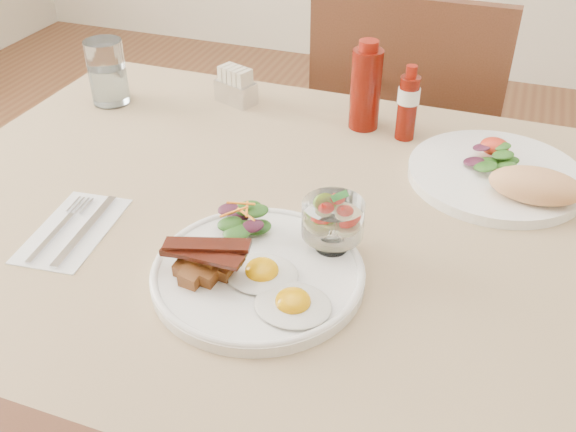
{
  "coord_description": "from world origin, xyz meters",
  "views": [
    {
      "loc": [
        0.2,
        -0.75,
        1.3
      ],
      "look_at": [
        -0.03,
        -0.1,
        0.82
      ],
      "focal_mm": 40.0,
      "sensor_mm": 36.0,
      "label": 1
    }
  ],
  "objects_px": {
    "chair_far": "(404,149)",
    "table": "(328,267)",
    "ketchup_bottle": "(366,88)",
    "main_plate": "(258,274)",
    "sugar_caddy": "(236,87)",
    "hot_sauce_bottle": "(408,104)",
    "water_glass": "(108,76)",
    "fruit_cup": "(333,219)",
    "second_plate": "(505,176)"
  },
  "relations": [
    {
      "from": "fruit_cup",
      "to": "second_plate",
      "type": "xyz_separation_m",
      "value": [
        0.21,
        0.27,
        -0.04
      ]
    },
    {
      "from": "table",
      "to": "chair_far",
      "type": "distance_m",
      "value": 0.68
    },
    {
      "from": "second_plate",
      "to": "sugar_caddy",
      "type": "xyz_separation_m",
      "value": [
        -0.53,
        0.14,
        0.01
      ]
    },
    {
      "from": "main_plate",
      "to": "chair_far",
      "type": "bearing_deg",
      "value": 86.43
    },
    {
      "from": "table",
      "to": "second_plate",
      "type": "xyz_separation_m",
      "value": [
        0.23,
        0.19,
        0.11
      ]
    },
    {
      "from": "ketchup_bottle",
      "to": "water_glass",
      "type": "height_order",
      "value": "ketchup_bottle"
    },
    {
      "from": "hot_sauce_bottle",
      "to": "sugar_caddy",
      "type": "bearing_deg",
      "value": 174.48
    },
    {
      "from": "main_plate",
      "to": "hot_sauce_bottle",
      "type": "xyz_separation_m",
      "value": [
        0.1,
        0.45,
        0.06
      ]
    },
    {
      "from": "chair_far",
      "to": "main_plate",
      "type": "xyz_separation_m",
      "value": [
        -0.05,
        -0.82,
        0.24
      ]
    },
    {
      "from": "second_plate",
      "to": "hot_sauce_bottle",
      "type": "xyz_separation_m",
      "value": [
        -0.18,
        0.11,
        0.05
      ]
    },
    {
      "from": "ketchup_bottle",
      "to": "sugar_caddy",
      "type": "relative_size",
      "value": 1.83
    },
    {
      "from": "chair_far",
      "to": "second_plate",
      "type": "height_order",
      "value": "chair_far"
    },
    {
      "from": "main_plate",
      "to": "sugar_caddy",
      "type": "height_order",
      "value": "sugar_caddy"
    },
    {
      "from": "ketchup_bottle",
      "to": "water_glass",
      "type": "bearing_deg",
      "value": -172.32
    },
    {
      "from": "chair_far",
      "to": "fruit_cup",
      "type": "distance_m",
      "value": 0.8
    },
    {
      "from": "fruit_cup",
      "to": "water_glass",
      "type": "bearing_deg",
      "value": 149.66
    },
    {
      "from": "main_plate",
      "to": "hot_sauce_bottle",
      "type": "height_order",
      "value": "hot_sauce_bottle"
    },
    {
      "from": "table",
      "to": "main_plate",
      "type": "height_order",
      "value": "main_plate"
    },
    {
      "from": "sugar_caddy",
      "to": "water_glass",
      "type": "relative_size",
      "value": 0.71
    },
    {
      "from": "table",
      "to": "sugar_caddy",
      "type": "bearing_deg",
      "value": 132.02
    },
    {
      "from": "chair_far",
      "to": "fruit_cup",
      "type": "bearing_deg",
      "value": -88.06
    },
    {
      "from": "water_glass",
      "to": "hot_sauce_bottle",
      "type": "bearing_deg",
      "value": 4.89
    },
    {
      "from": "chair_far",
      "to": "fruit_cup",
      "type": "relative_size",
      "value": 11.01
    },
    {
      "from": "table",
      "to": "main_plate",
      "type": "distance_m",
      "value": 0.19
    },
    {
      "from": "main_plate",
      "to": "water_glass",
      "type": "distance_m",
      "value": 0.63
    },
    {
      "from": "sugar_caddy",
      "to": "water_glass",
      "type": "distance_m",
      "value": 0.25
    },
    {
      "from": "table",
      "to": "sugar_caddy",
      "type": "height_order",
      "value": "sugar_caddy"
    },
    {
      "from": "hot_sauce_bottle",
      "to": "sugar_caddy",
      "type": "relative_size",
      "value": 1.52
    },
    {
      "from": "sugar_caddy",
      "to": "table",
      "type": "bearing_deg",
      "value": -27.61
    },
    {
      "from": "second_plate",
      "to": "ketchup_bottle",
      "type": "bearing_deg",
      "value": 154.48
    },
    {
      "from": "main_plate",
      "to": "fruit_cup",
      "type": "relative_size",
      "value": 3.32
    },
    {
      "from": "ketchup_bottle",
      "to": "main_plate",
      "type": "bearing_deg",
      "value": -92.5
    },
    {
      "from": "fruit_cup",
      "to": "water_glass",
      "type": "relative_size",
      "value": 0.67
    },
    {
      "from": "table",
      "to": "chair_far",
      "type": "relative_size",
      "value": 1.43
    },
    {
      "from": "table",
      "to": "fruit_cup",
      "type": "xyz_separation_m",
      "value": [
        0.03,
        -0.08,
        0.15
      ]
    },
    {
      "from": "main_plate",
      "to": "second_plate",
      "type": "height_order",
      "value": "second_plate"
    },
    {
      "from": "table",
      "to": "ketchup_bottle",
      "type": "height_order",
      "value": "ketchup_bottle"
    },
    {
      "from": "chair_far",
      "to": "second_plate",
      "type": "distance_m",
      "value": 0.59
    },
    {
      "from": "main_plate",
      "to": "ketchup_bottle",
      "type": "bearing_deg",
      "value": 87.5
    },
    {
      "from": "second_plate",
      "to": "sugar_caddy",
      "type": "bearing_deg",
      "value": 165.0
    },
    {
      "from": "main_plate",
      "to": "ketchup_bottle",
      "type": "relative_size",
      "value": 1.7
    },
    {
      "from": "chair_far",
      "to": "second_plate",
      "type": "relative_size",
      "value": 3.29
    },
    {
      "from": "table",
      "to": "main_plate",
      "type": "bearing_deg",
      "value": -107.91
    },
    {
      "from": "fruit_cup",
      "to": "hot_sauce_bottle",
      "type": "height_order",
      "value": "hot_sauce_bottle"
    },
    {
      "from": "chair_far",
      "to": "table",
      "type": "bearing_deg",
      "value": -90.0
    },
    {
      "from": "second_plate",
      "to": "hot_sauce_bottle",
      "type": "height_order",
      "value": "hot_sauce_bottle"
    },
    {
      "from": "chair_far",
      "to": "ketchup_bottle",
      "type": "bearing_deg",
      "value": -95.01
    },
    {
      "from": "fruit_cup",
      "to": "ketchup_bottle",
      "type": "bearing_deg",
      "value": 98.1
    },
    {
      "from": "hot_sauce_bottle",
      "to": "water_glass",
      "type": "distance_m",
      "value": 0.58
    },
    {
      "from": "main_plate",
      "to": "ketchup_bottle",
      "type": "height_order",
      "value": "ketchup_bottle"
    }
  ]
}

